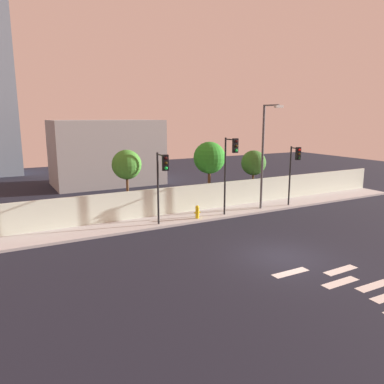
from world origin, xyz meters
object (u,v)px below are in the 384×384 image
Objects in this scene: street_lamp_curbside at (265,150)px; traffic_light_center at (230,160)px; fire_hydrant at (197,211)px; roadside_tree_leftmost at (127,165)px; traffic_light_right at (294,163)px; roadside_tree_midleft at (209,158)px; traffic_light_left at (162,174)px; roadside_tree_midright at (254,163)px.

traffic_light_center is at bearing -169.88° from street_lamp_curbside.
traffic_light_center is at bearing -15.88° from fire_hydrant.
traffic_light_center is 1.14× the size of roadside_tree_leftmost.
traffic_light_center is 6.70m from roadside_tree_leftmost.
traffic_light_right is (5.60, 0.10, -0.54)m from traffic_light_center.
roadside_tree_leftmost is at bearing 180.00° from roadside_tree_midleft.
fire_hydrant is 4.85m from roadside_tree_midleft.
street_lamp_curbside reaches higher than roadside_tree_midleft.
traffic_light_center is at bearing -30.26° from roadside_tree_leftmost.
traffic_light_center reaches higher than traffic_light_right.
street_lamp_curbside reaches higher than traffic_light_right.
roadside_tree_midleft is (5.35, 3.60, 0.28)m from traffic_light_left.
roadside_tree_midright is at bearing 108.87° from traffic_light_right.
traffic_light_right is 0.60× the size of street_lamp_curbside.
roadside_tree_midleft reaches higher than fire_hydrant.
traffic_light_right reaches higher than roadside_tree_midright.
roadside_tree_leftmost is 6.25m from roadside_tree_midleft.
street_lamp_curbside is 3.99m from roadside_tree_midleft.
roadside_tree_midright is (4.49, 3.37, -0.81)m from traffic_light_center.
street_lamp_curbside is 8.48× the size of fire_hydrant.
fire_hydrant is (-7.69, 0.49, -2.72)m from traffic_light_right.
traffic_light_left is 0.91× the size of roadside_tree_midleft.
traffic_light_left is at bearing -158.99° from roadside_tree_midright.
street_lamp_curbside reaches higher than traffic_light_left.
traffic_light_left is 10.49m from traffic_light_right.
traffic_light_left is 1.01× the size of traffic_light_right.
traffic_light_left reaches higher than roadside_tree_leftmost.
traffic_light_center is (4.88, 0.23, 0.49)m from traffic_light_left.
roadside_tree_midright is (6.57, 2.78, 2.45)m from fire_hydrant.
traffic_light_left is at bearing -76.05° from roadside_tree_leftmost.
roadside_tree_leftmost is at bearing 143.07° from fire_hydrant.
traffic_light_left is at bearing -174.34° from street_lamp_curbside.
traffic_light_left is 3.71m from roadside_tree_leftmost.
traffic_light_right is at bearing 1.78° from traffic_light_left.
fire_hydrant is at bearing 179.82° from street_lamp_curbside.
traffic_light_left is at bearing -163.68° from fire_hydrant.
fire_hydrant is 0.19× the size of roadside_tree_leftmost.
traffic_light_center reaches higher than roadside_tree_midleft.
roadside_tree_midleft is (2.55, 2.78, 3.05)m from fire_hydrant.
traffic_light_left is at bearing -177.33° from traffic_light_center.
roadside_tree_midleft is at bearing 134.63° from street_lamp_curbside.
roadside_tree_leftmost reaches higher than traffic_light_right.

